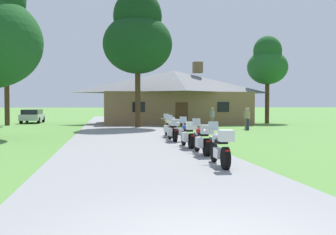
{
  "coord_description": "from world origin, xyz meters",
  "views": [
    {
      "loc": [
        -1.28,
        -4.9,
        1.89
      ],
      "look_at": [
        1.99,
        15.96,
        1.21
      ],
      "focal_mm": 42.05,
      "sensor_mm": 36.0,
      "label": 1
    }
  ],
  "objects": [
    {
      "name": "bystander_gray_shirt_near_lodge",
      "position": [
        7.42,
        26.79,
        0.95
      ],
      "size": [
        0.45,
        0.4,
        1.69
      ],
      "rotation": [
        0.0,
        0.0,
        0.68
      ],
      "color": "#75664C",
      "rests_on": "ground"
    },
    {
      "name": "asphalt_driveway",
      "position": [
        0.0,
        18.0,
        0.03
      ],
      "size": [
        6.4,
        80.0,
        0.06
      ],
      "primitive_type": "cube",
      "color": "gray",
      "rests_on": "ground"
    },
    {
      "name": "parked_silver_suv_far_left",
      "position": [
        -8.85,
        37.4,
        0.78
      ],
      "size": [
        1.93,
        4.61,
        1.4
      ],
      "rotation": [
        0.0,
        0.0,
        -0.01
      ],
      "color": "#ADAFB7",
      "rests_on": "ground"
    },
    {
      "name": "bystander_gray_shirt_by_tree",
      "position": [
        9.49,
        24.34,
        0.93
      ],
      "size": [
        0.35,
        0.51,
        1.67
      ],
      "rotation": [
        0.0,
        0.0,
        5.14
      ],
      "color": "#75664C",
      "rests_on": "ground"
    },
    {
      "name": "stone_lodge",
      "position": [
        5.37,
        33.95,
        2.73
      ],
      "size": [
        14.55,
        9.15,
        6.21
      ],
      "color": "brown",
      "rests_on": "ground"
    },
    {
      "name": "motorcycle_silver_nearest_to_camera",
      "position": [
        2.07,
        6.36,
        0.62
      ],
      "size": [
        0.66,
        2.08,
        1.3
      ],
      "rotation": [
        0.0,
        0.0,
        -0.04
      ],
      "color": "black",
      "rests_on": "asphalt_driveway"
    },
    {
      "name": "tree_left_far",
      "position": [
        -10.27,
        32.87,
        6.4
      ],
      "size": [
        4.0,
        4.0,
        9.06
      ],
      "color": "#422D19",
      "rests_on": "ground"
    },
    {
      "name": "motorcycle_silver_fourth_in_row",
      "position": [
        2.05,
        14.64,
        0.61
      ],
      "size": [
        0.73,
        2.08,
        1.3
      ],
      "rotation": [
        0.0,
        0.0,
        0.02
      ],
      "color": "black",
      "rests_on": "asphalt_driveway"
    },
    {
      "name": "motorcycle_red_second_in_row",
      "position": [
        2.23,
        9.13,
        0.61
      ],
      "size": [
        0.73,
        2.08,
        1.3
      ],
      "rotation": [
        0.0,
        0.0,
        0.02
      ],
      "color": "black",
      "rests_on": "asphalt_driveway"
    },
    {
      "name": "tree_by_lodge_front",
      "position": [
        1.25,
        27.18,
        7.47
      ],
      "size": [
        5.63,
        5.63,
        11.17
      ],
      "color": "#422D19",
      "rests_on": "ground"
    },
    {
      "name": "ground_plane",
      "position": [
        0.0,
        20.0,
        0.0
      ],
      "size": [
        500.0,
        500.0,
        0.0
      ],
      "primitive_type": "plane",
      "color": "#56893D"
    },
    {
      "name": "motorcycle_blue_third_in_row",
      "position": [
        2.19,
        11.53,
        0.61
      ],
      "size": [
        0.74,
        2.08,
        1.3
      ],
      "rotation": [
        0.0,
        0.0,
        0.03
      ],
      "color": "black",
      "rests_on": "asphalt_driveway"
    },
    {
      "name": "tree_right_of_lodge",
      "position": [
        15.26,
        33.95,
        6.26
      ],
      "size": [
        4.17,
        4.17,
        9.03
      ],
      "color": "#422D19",
      "rests_on": "ground"
    },
    {
      "name": "motorcycle_yellow_farthest_in_row",
      "position": [
        2.27,
        17.31,
        0.61
      ],
      "size": [
        0.73,
        2.08,
        1.3
      ],
      "rotation": [
        0.0,
        0.0,
        0.02
      ],
      "color": "black",
      "rests_on": "asphalt_driveway"
    },
    {
      "name": "bystander_tan_shirt_beside_signpost",
      "position": [
        9.27,
        23.45,
        0.95
      ],
      "size": [
        0.24,
        0.55,
        1.69
      ],
      "rotation": [
        0.0,
        0.0,
        1.51
      ],
      "color": "navy",
      "rests_on": "ground"
    }
  ]
}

